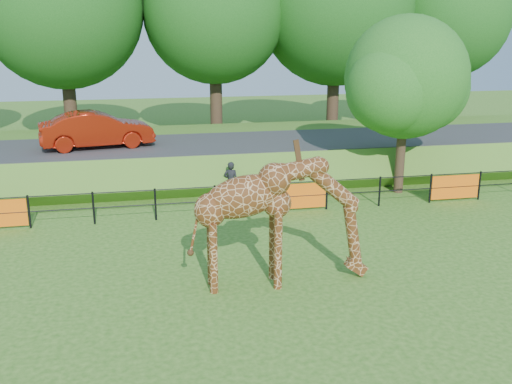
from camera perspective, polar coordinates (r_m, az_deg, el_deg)
ground at (r=12.38m, az=1.03°, el=-13.82°), size 90.00×90.00×0.00m
giraffe at (r=13.99m, az=2.54°, el=-3.00°), size 4.55×0.94×3.24m
perimeter_fence at (r=19.47m, az=-4.14°, el=-0.90°), size 28.07×0.10×1.10m
embankment at (r=26.68m, az=-6.30°, el=3.83°), size 40.00×9.00×1.30m
road at (r=25.07m, az=-6.02°, el=4.73°), size 40.00×5.00×0.12m
car_red at (r=24.79m, az=-15.64°, el=6.03°), size 4.81×2.39×1.51m
visitor at (r=21.21m, az=-2.51°, el=1.08°), size 0.64×0.54×1.49m
tree_east at (r=22.55m, az=14.91°, el=10.57°), size 5.40×4.71×6.76m
bg_tree_line at (r=32.80m, az=-4.38°, el=17.59°), size 37.30×8.80×11.82m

